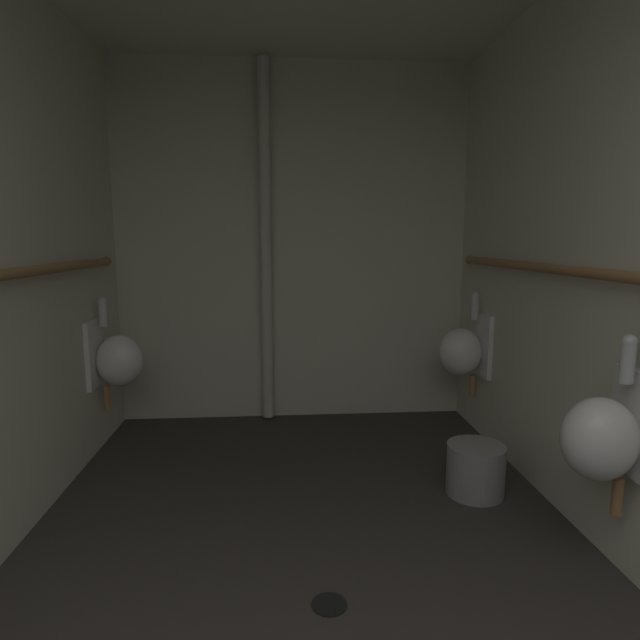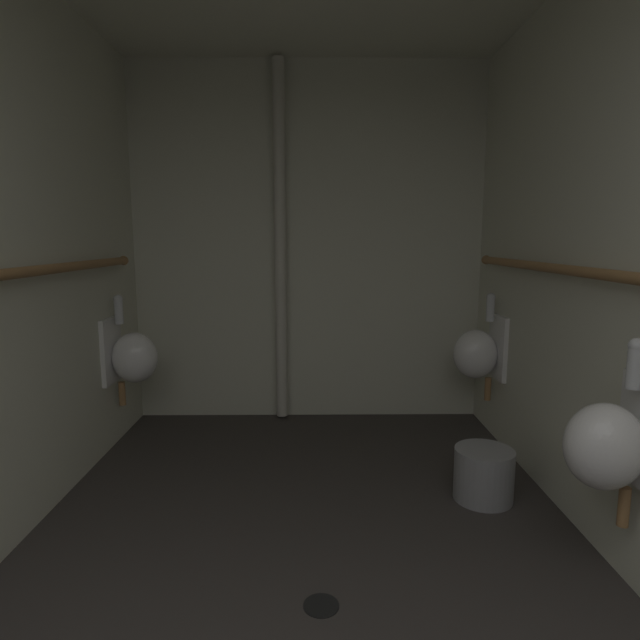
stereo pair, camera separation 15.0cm
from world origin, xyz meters
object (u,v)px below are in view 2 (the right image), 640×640
(urinal_left_mid, at_px, (131,356))
(waste_bin, at_px, (484,474))
(urinal_right_mid, at_px, (610,443))
(standpipe_back_wall, at_px, (280,245))
(urinal_right_far, at_px, (478,352))
(floor_drain, at_px, (321,605))

(urinal_left_mid, distance_m, waste_bin, 2.33)
(urinal_right_mid, distance_m, standpipe_back_wall, 2.59)
(urinal_right_far, xyz_separation_m, waste_bin, (-0.22, -0.87, -0.48))
(urinal_right_mid, height_order, standpipe_back_wall, standpipe_back_wall)
(urinal_left_mid, height_order, floor_drain, urinal_left_mid)
(urinal_left_mid, distance_m, urinal_right_far, 2.37)
(urinal_left_mid, xyz_separation_m, floor_drain, (1.25, -1.62, -0.62))
(standpipe_back_wall, bearing_deg, waste_bin, -48.18)
(urinal_left_mid, relative_size, waste_bin, 2.38)
(urinal_right_far, distance_m, waste_bin, 1.02)
(floor_drain, relative_size, waste_bin, 0.44)
(standpipe_back_wall, bearing_deg, urinal_left_mid, -152.13)
(urinal_left_mid, bearing_deg, waste_bin, -20.24)
(urinal_right_mid, distance_m, floor_drain, 1.28)
(urinal_right_far, xyz_separation_m, standpipe_back_wall, (-1.39, 0.43, 0.73))
(urinal_left_mid, height_order, standpipe_back_wall, standpipe_back_wall)
(waste_bin, bearing_deg, urinal_left_mid, 159.76)
(urinal_right_mid, bearing_deg, standpipe_back_wall, 124.01)
(urinal_right_mid, xyz_separation_m, waste_bin, (-0.22, 0.75, -0.48))
(standpipe_back_wall, distance_m, floor_drain, 2.54)
(urinal_left_mid, height_order, waste_bin, urinal_left_mid)
(urinal_left_mid, xyz_separation_m, urinal_right_far, (2.37, 0.08, 0.00))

